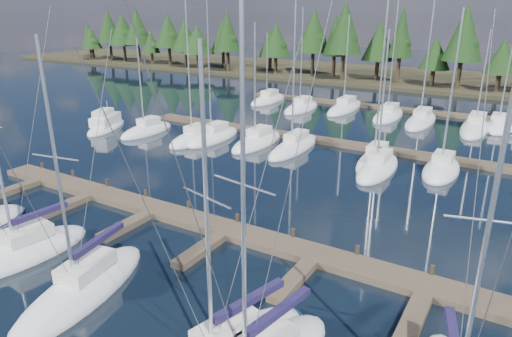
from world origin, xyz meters
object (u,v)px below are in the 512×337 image
Objects in this scene: front_sailboat_2 at (24,252)px; front_sailboat_3 at (83,289)px; main_dock at (223,234)px; motor_yacht_left at (106,125)px.

front_sailboat_2 is 1.08× the size of front_sailboat_3.
main_dock is 8.79m from front_sailboat_3.
motor_yacht_left is (-18.61, 22.57, 0.14)m from front_sailboat_2.
main_dock is 3.33× the size of front_sailboat_3.
main_dock is 30.76m from motor_yacht_left.
front_sailboat_3 is 1.62× the size of motor_yacht_left.
front_sailboat_3 is at bearing -106.64° from main_dock.
motor_yacht_left is (-24.45, 23.22, 0.15)m from front_sailboat_3.
main_dock is 3.08× the size of front_sailboat_2.
main_dock is at bearing 42.95° from front_sailboat_2.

